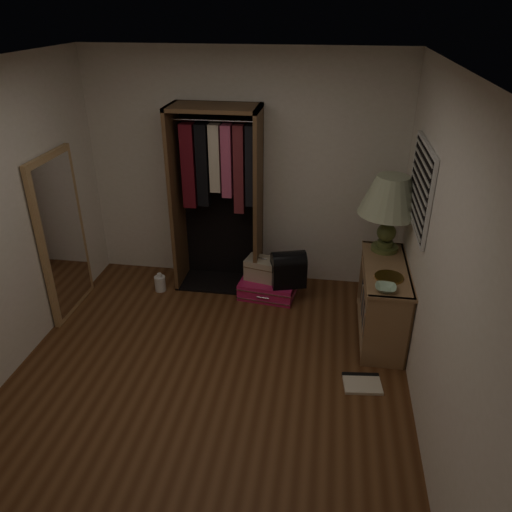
# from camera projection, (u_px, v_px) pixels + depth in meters

# --- Properties ---
(ground) EXTENTS (4.00, 4.00, 0.00)m
(ground) POSITION_uv_depth(u_px,v_px,m) (206.00, 384.00, 4.35)
(ground) COLOR #532E17
(ground) RESTS_ON ground
(room_walls) EXTENTS (3.52, 4.02, 2.60)m
(room_walls) POSITION_uv_depth(u_px,v_px,m) (208.00, 225.00, 3.69)
(room_walls) COLOR silver
(room_walls) RESTS_ON ground
(console_bookshelf) EXTENTS (0.42, 1.12, 0.75)m
(console_bookshelf) POSITION_uv_depth(u_px,v_px,m) (382.00, 297.00, 4.89)
(console_bookshelf) COLOR #8F6845
(console_bookshelf) RESTS_ON ground
(open_wardrobe) EXTENTS (0.95, 0.50, 2.05)m
(open_wardrobe) POSITION_uv_depth(u_px,v_px,m) (217.00, 185.00, 5.39)
(open_wardrobe) COLOR brown
(open_wardrobe) RESTS_ON ground
(floor_mirror) EXTENTS (0.06, 0.80, 1.70)m
(floor_mirror) POSITION_uv_depth(u_px,v_px,m) (62.00, 236.00, 5.07)
(floor_mirror) COLOR tan
(floor_mirror) RESTS_ON ground
(pink_suitcase) EXTENTS (0.67, 0.52, 0.19)m
(pink_suitcase) POSITION_uv_depth(u_px,v_px,m) (268.00, 288.00, 5.63)
(pink_suitcase) COLOR #C71854
(pink_suitcase) RESTS_ON ground
(train_case) EXTENTS (0.40, 0.32, 0.26)m
(train_case) POSITION_uv_depth(u_px,v_px,m) (262.00, 269.00, 5.57)
(train_case) COLOR tan
(train_case) RESTS_ON pink_suitcase
(black_bag) EXTENTS (0.42, 0.33, 0.40)m
(black_bag) POSITION_uv_depth(u_px,v_px,m) (288.00, 268.00, 5.41)
(black_bag) COLOR black
(black_bag) RESTS_ON pink_suitcase
(table_lamp) EXTENTS (0.75, 0.75, 0.77)m
(table_lamp) POSITION_uv_depth(u_px,v_px,m) (391.00, 197.00, 4.75)
(table_lamp) COLOR #4C5A2B
(table_lamp) RESTS_ON console_bookshelf
(brass_tray) EXTENTS (0.30, 0.30, 0.01)m
(brass_tray) POSITION_uv_depth(u_px,v_px,m) (389.00, 277.00, 4.50)
(brass_tray) COLOR #B08D43
(brass_tray) RESTS_ON console_bookshelf
(ceramic_bowl) EXTENTS (0.20, 0.20, 0.04)m
(ceramic_bowl) POSITION_uv_depth(u_px,v_px,m) (386.00, 288.00, 4.30)
(ceramic_bowl) COLOR #A7C9AB
(ceramic_bowl) RESTS_ON console_bookshelf
(white_jug) EXTENTS (0.13, 0.13, 0.22)m
(white_jug) POSITION_uv_depth(u_px,v_px,m) (160.00, 283.00, 5.72)
(white_jug) COLOR silver
(white_jug) RESTS_ON ground
(floor_book) EXTENTS (0.35, 0.29, 0.03)m
(floor_book) POSITION_uv_depth(u_px,v_px,m) (362.00, 382.00, 4.35)
(floor_book) COLOR beige
(floor_book) RESTS_ON ground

